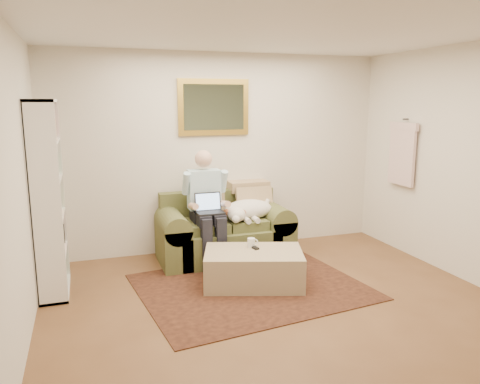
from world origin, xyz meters
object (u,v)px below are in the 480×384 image
seated_man (208,209)px  laptop (209,207)px  ottoman (254,268)px  sofa (224,236)px  sleeping_dog (248,209)px  coffee_mug (251,243)px  bookshelf (48,199)px

seated_man → laptop: bearing=-90.0°
laptop → ottoman: bearing=-68.4°
seated_man → laptop: 0.07m
seated_man → sofa: bearing=31.5°
sleeping_dog → ottoman: sleeping_dog is taller
sleeping_dog → coffee_mug: 0.79m
ottoman → bookshelf: bearing=165.9°
seated_man → coffee_mug: seated_man is taller
sofa → bookshelf: bearing=-167.4°
sofa → coffee_mug: (0.07, -0.81, 0.15)m
sleeping_dog → ottoman: 1.01m
laptop → sleeping_dog: laptop is taller
sofa → seated_man: (-0.25, -0.15, 0.41)m
laptop → ottoman: size_ratio=0.31×
bookshelf → seated_man: bearing=9.5°
sofa → sleeping_dog: bearing=-15.7°
sofa → seated_man: seated_man is taller
sofa → laptop: laptop is taller
laptop → sleeping_dog: (0.55, 0.13, -0.10)m
sleeping_dog → sofa: bearing=164.3°
laptop → bookshelf: bearing=-172.5°
seated_man → bookshelf: 1.81m
ottoman → seated_man: bearing=110.0°
seated_man → coffee_mug: bearing=-64.1°
laptop → sleeping_dog: 0.57m
ottoman → sofa: bearing=92.8°
coffee_mug → bookshelf: bearing=170.0°
sofa → laptop: bearing=-139.0°
ottoman → coffee_mug: 0.28m
sleeping_dog → ottoman: bearing=-105.9°
bookshelf → laptop: bearing=7.5°
ottoman → coffee_mug: coffee_mug is taller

